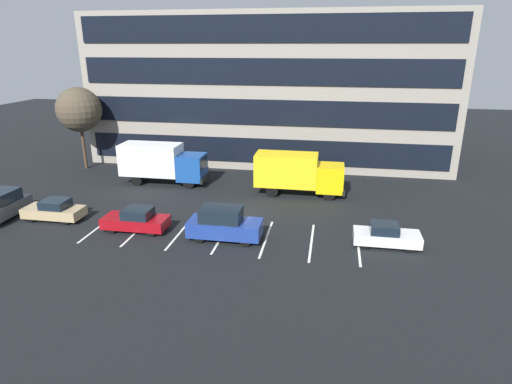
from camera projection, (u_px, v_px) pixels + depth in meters
ground_plane at (236, 213)px, 30.64m from camera, size 120.00×120.00×0.00m
office_building at (272, 87)px, 45.02m from camera, size 35.24×13.62×14.40m
lot_markings at (223, 235)px, 27.10m from camera, size 16.94×5.40×0.01m
box_truck_yellow_all at (297, 172)px, 34.01m from camera, size 7.11×2.35×3.29m
box_truck_blue at (162, 162)px, 36.79m from camera, size 7.39×2.45×3.43m
suv_charcoal at (1, 206)px, 29.39m from camera, size 1.83×4.32×1.95m
sedan_tan at (54, 210)px, 29.36m from camera, size 4.03×1.69×1.44m
sedan_white at (386, 235)px, 25.52m from camera, size 3.89×1.63×1.39m
suv_navy at (224, 224)px, 26.31m from camera, size 4.51×1.91×2.04m
sedan_maroon at (136, 220)px, 27.63m from camera, size 4.17×1.75×1.49m
bare_tree at (79, 110)px, 40.05m from camera, size 4.14×4.14×7.77m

